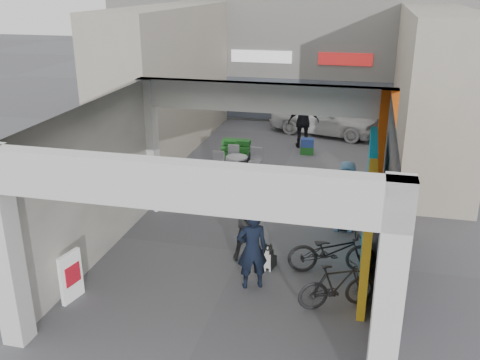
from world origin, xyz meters
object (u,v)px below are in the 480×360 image
(man_with_dog, at_px, (252,249))
(bicycle_rear, at_px, (337,286))
(produce_stand, at_px, (236,154))
(man_elderly, at_px, (346,196))
(man_crates, at_px, (303,122))
(white_van, at_px, (325,116))
(border_collie, at_px, (269,258))
(bicycle_front, at_px, (332,251))
(cafe_set, at_px, (235,166))
(man_back_turned, at_px, (252,221))

(man_with_dog, bearing_deg, bicycle_rear, 144.89)
(produce_stand, bearing_deg, man_with_dog, -81.27)
(man_elderly, xyz_separation_m, bicycle_rear, (0.06, -3.50, -0.43))
(man_crates, bearing_deg, white_van, -122.26)
(border_collie, xyz_separation_m, bicycle_front, (1.31, 0.20, 0.24))
(cafe_set, xyz_separation_m, bicycle_front, (3.42, -5.34, 0.18))
(border_collie, height_order, man_crates, man_crates)
(cafe_set, xyz_separation_m, bicycle_rear, (3.62, -6.65, 0.15))
(man_back_turned, height_order, bicycle_front, man_back_turned)
(man_crates, bearing_deg, bicycle_rear, 84.76)
(cafe_set, bearing_deg, man_crates, 64.51)
(man_elderly, xyz_separation_m, man_crates, (-1.87, 6.70, 0.09))
(produce_stand, bearing_deg, bicycle_rear, -71.26)
(cafe_set, xyz_separation_m, man_elderly, (3.56, -3.15, 0.58))
(cafe_set, xyz_separation_m, man_crates, (1.69, 3.54, 0.67))
(produce_stand, bearing_deg, border_collie, -78.06)
(border_collie, xyz_separation_m, man_back_turned, (-0.45, 0.39, 0.64))
(cafe_set, relative_size, man_elderly, 0.80)
(border_collie, bearing_deg, man_elderly, 70.66)
(man_with_dog, height_order, man_back_turned, man_back_turned)
(man_with_dog, height_order, bicycle_front, man_with_dog)
(produce_stand, height_order, man_elderly, man_elderly)
(border_collie, distance_m, man_back_turned, 0.87)
(border_collie, bearing_deg, white_van, 101.08)
(bicycle_rear, bearing_deg, cafe_set, 3.42)
(bicycle_rear, bearing_deg, man_elderly, -24.21)
(man_crates, distance_m, bicycle_front, 9.07)
(border_collie, bearing_deg, bicycle_rear, -24.38)
(cafe_set, relative_size, border_collie, 2.27)
(produce_stand, xyz_separation_m, white_van, (2.61, 4.28, 0.43))
(produce_stand, distance_m, man_with_dog, 7.96)
(man_back_turned, bearing_deg, cafe_set, 78.17)
(produce_stand, distance_m, white_van, 5.03)
(cafe_set, bearing_deg, man_with_dog, -73.15)
(produce_stand, relative_size, man_back_turned, 0.64)
(bicycle_rear, bearing_deg, man_back_turned, 27.45)
(cafe_set, height_order, border_collie, cafe_set)
(bicycle_rear, bearing_deg, white_van, -18.92)
(man_with_dog, xyz_separation_m, man_back_turned, (-0.25, 1.16, 0.04))
(man_back_turned, height_order, man_crates, man_crates)
(man_with_dog, xyz_separation_m, bicycle_front, (1.51, 0.97, -0.36))
(man_elderly, xyz_separation_m, bicycle_front, (-0.14, -2.19, -0.40))
(man_with_dog, height_order, man_elderly, man_elderly)
(man_crates, xyz_separation_m, white_van, (0.60, 2.04, -0.24))
(cafe_set, height_order, man_elderly, man_elderly)
(produce_stand, relative_size, bicycle_front, 0.61)
(man_back_turned, relative_size, bicycle_rear, 1.17)
(man_with_dog, bearing_deg, cafe_set, -97.07)
(cafe_set, distance_m, border_collie, 5.93)
(man_crates, bearing_deg, bicycle_front, 85.06)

